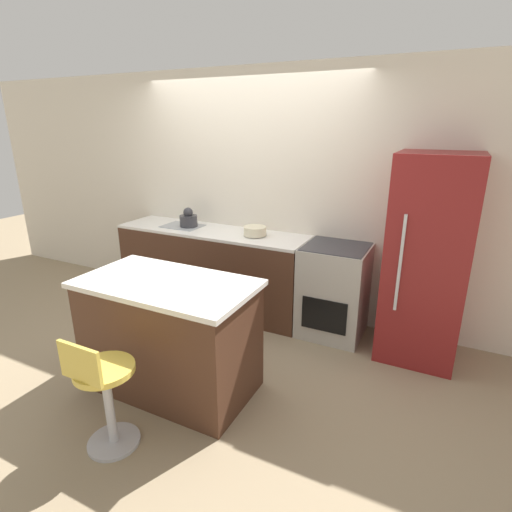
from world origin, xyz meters
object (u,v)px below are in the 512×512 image
(stool_chair, at_px, (104,392))
(refrigerator, at_px, (427,260))
(kettle, at_px, (188,219))
(mixing_bowl, at_px, (255,231))
(oven_range, at_px, (334,291))

(stool_chair, bearing_deg, refrigerator, 51.43)
(kettle, bearing_deg, mixing_bowl, 0.00)
(kettle, relative_size, mixing_bowl, 0.91)
(refrigerator, height_order, stool_chair, refrigerator)
(stool_chair, distance_m, kettle, 2.37)
(refrigerator, xyz_separation_m, kettle, (-2.52, 0.03, 0.10))
(refrigerator, distance_m, mixing_bowl, 1.68)
(refrigerator, bearing_deg, kettle, 179.27)
(refrigerator, distance_m, kettle, 2.52)
(kettle, bearing_deg, stool_chair, -68.53)
(mixing_bowl, bearing_deg, kettle, -180.00)
(oven_range, xyz_separation_m, kettle, (-1.72, 0.01, 0.55))
(kettle, bearing_deg, refrigerator, -0.73)
(refrigerator, relative_size, kettle, 8.42)
(stool_chair, height_order, mixing_bowl, mixing_bowl)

